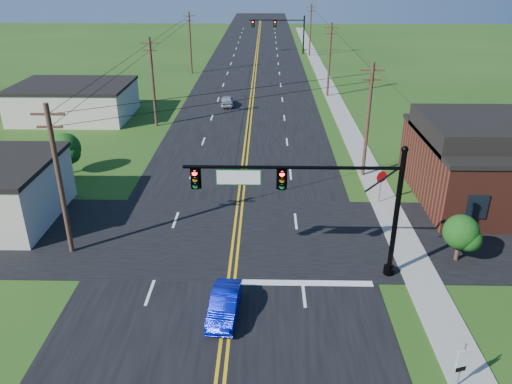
{
  "coord_description": "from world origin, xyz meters",
  "views": [
    {
      "loc": [
        1.95,
        -15.2,
        15.68
      ],
      "look_at": [
        1.45,
        10.0,
        4.0
      ],
      "focal_mm": 35.0,
      "sensor_mm": 36.0,
      "label": 1
    }
  ],
  "objects_px": {
    "route_sign": "(462,362)",
    "blue_car": "(224,305)",
    "signal_mast_main": "(311,196)",
    "signal_mast_far": "(280,28)",
    "stop_sign": "(381,180)"
  },
  "relations": [
    {
      "from": "blue_car",
      "to": "signal_mast_main",
      "type": "bearing_deg",
      "value": 45.2
    },
    {
      "from": "blue_car",
      "to": "route_sign",
      "type": "height_order",
      "value": "route_sign"
    },
    {
      "from": "route_sign",
      "to": "signal_mast_main",
      "type": "bearing_deg",
      "value": 107.56
    },
    {
      "from": "signal_mast_far",
      "to": "blue_car",
      "type": "xyz_separation_m",
      "value": [
        -4.4,
        -75.73,
        -3.93
      ]
    },
    {
      "from": "signal_mast_main",
      "to": "signal_mast_far",
      "type": "xyz_separation_m",
      "value": [
        0.1,
        72.0,
        -0.2
      ]
    },
    {
      "from": "route_sign",
      "to": "blue_car",
      "type": "bearing_deg",
      "value": 139.58
    },
    {
      "from": "signal_mast_main",
      "to": "blue_car",
      "type": "distance_m",
      "value": 7.04
    },
    {
      "from": "blue_car",
      "to": "route_sign",
      "type": "relative_size",
      "value": 1.68
    },
    {
      "from": "signal_mast_main",
      "to": "route_sign",
      "type": "height_order",
      "value": "signal_mast_main"
    },
    {
      "from": "blue_car",
      "to": "stop_sign",
      "type": "xyz_separation_m",
      "value": [
        10.05,
        12.71,
        1.16
      ]
    },
    {
      "from": "blue_car",
      "to": "route_sign",
      "type": "xyz_separation_m",
      "value": [
        9.76,
        -4.29,
        0.68
      ]
    },
    {
      "from": "signal_mast_main",
      "to": "route_sign",
      "type": "xyz_separation_m",
      "value": [
        5.46,
        -8.02,
        -3.46
      ]
    },
    {
      "from": "signal_mast_far",
      "to": "stop_sign",
      "type": "relative_size",
      "value": 4.46
    },
    {
      "from": "signal_mast_main",
      "to": "signal_mast_far",
      "type": "bearing_deg",
      "value": 89.92
    },
    {
      "from": "signal_mast_main",
      "to": "route_sign",
      "type": "relative_size",
      "value": 5.08
    }
  ]
}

